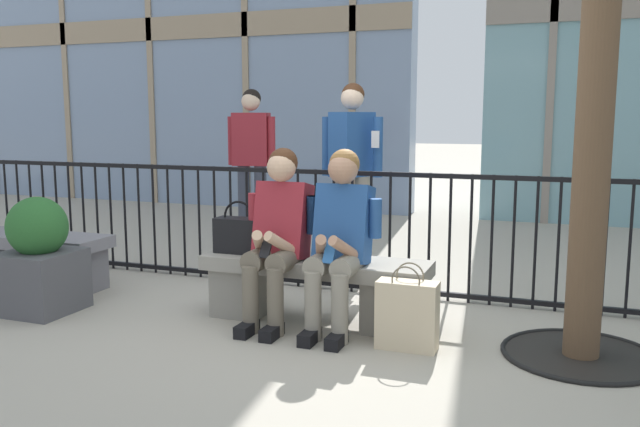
# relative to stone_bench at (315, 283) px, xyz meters

# --- Properties ---
(ground_plane) EXTENTS (60.00, 60.00, 0.00)m
(ground_plane) POSITION_rel_stone_bench_xyz_m (0.00, 0.00, -0.27)
(ground_plane) COLOR #A8A091
(stone_bench) EXTENTS (1.60, 0.44, 0.45)m
(stone_bench) POSITION_rel_stone_bench_xyz_m (0.00, 0.00, 0.00)
(stone_bench) COLOR gray
(stone_bench) RESTS_ON ground
(seated_person_with_phone) EXTENTS (0.52, 0.66, 1.21)m
(seated_person_with_phone) POSITION_rel_stone_bench_xyz_m (-0.22, -0.13, 0.38)
(seated_person_with_phone) COLOR #6B6051
(seated_person_with_phone) RESTS_ON ground
(seated_person_companion) EXTENTS (0.52, 0.66, 1.21)m
(seated_person_companion) POSITION_rel_stone_bench_xyz_m (0.22, -0.13, 0.38)
(seated_person_companion) COLOR gray
(seated_person_companion) RESTS_ON ground
(handbag_on_bench) EXTENTS (0.35, 0.16, 0.38)m
(handbag_on_bench) POSITION_rel_stone_bench_xyz_m (-0.58, -0.01, 0.31)
(handbag_on_bench) COLOR black
(handbag_on_bench) RESTS_ON stone_bench
(shopping_bag) EXTENTS (0.37, 0.17, 0.53)m
(shopping_bag) POSITION_rel_stone_bench_xyz_m (0.73, -0.32, -0.05)
(shopping_bag) COLOR beige
(shopping_bag) RESTS_ON ground
(bystander_at_railing) EXTENTS (0.55, 0.30, 1.71)m
(bystander_at_railing) POSITION_rel_stone_bench_xyz_m (-1.57, 2.20, 0.73)
(bystander_at_railing) COLOR #383D4C
(bystander_at_railing) RESTS_ON ground
(bystander_further_back) EXTENTS (0.55, 0.44, 1.71)m
(bystander_further_back) POSITION_rel_stone_bench_xyz_m (-0.17, 1.35, 0.73)
(bystander_further_back) COLOR gray
(bystander_further_back) RESTS_ON ground
(plaza_railing) EXTENTS (8.53, 0.04, 0.99)m
(plaza_railing) POSITION_rel_stone_bench_xyz_m (-0.00, 0.84, 0.23)
(plaza_railing) COLOR black
(plaza_railing) RESTS_ON ground
(stone_bench_far) EXTENTS (1.60, 0.44, 0.45)m
(stone_bench_far) POSITION_rel_stone_bench_xyz_m (-2.68, 0.06, 0.00)
(stone_bench_far) COLOR slate
(stone_bench_far) RESTS_ON ground
(planter) EXTENTS (0.51, 0.51, 0.85)m
(planter) POSITION_rel_stone_bench_xyz_m (-1.97, -0.48, 0.12)
(planter) COLOR #4C4C51
(planter) RESTS_ON ground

